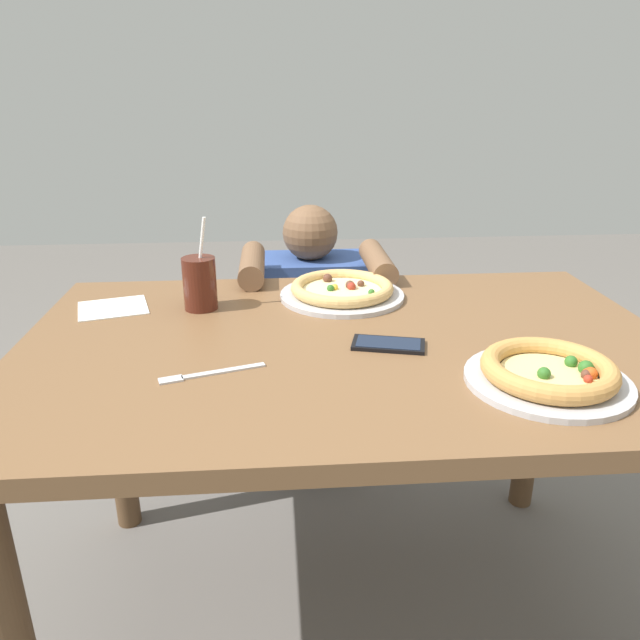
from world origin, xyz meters
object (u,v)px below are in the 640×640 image
Objects in this scene: pizza_far at (342,290)px; diner_seated at (311,354)px; fork at (207,374)px; cell_phone at (388,344)px; pizza_near at (549,373)px; drink_cup_colored at (200,283)px.

pizza_far is 0.56m from diner_seated.
fork is 0.22× the size of diner_seated.
pizza_far is 0.32m from cell_phone.
drink_cup_colored is (-0.67, 0.45, 0.04)m from pizza_near.
drink_cup_colored is 0.70m from diner_seated.
diner_seated is at bearing 111.84° from pizza_near.
diner_seated reaches higher than pizza_near.
drink_cup_colored is at bearing 147.49° from cell_phone.
fork is (-0.30, -0.42, -0.02)m from pizza_far.
cell_phone is at bearing -32.51° from drink_cup_colored.
drink_cup_colored reaches higher than fork.
pizza_far is at bearing 122.13° from pizza_near.
pizza_near is at bearing -68.16° from diner_seated.
cell_phone is at bearing 16.25° from fork.
pizza_near is 1.82× the size of cell_phone.
cell_phone is (0.41, -0.26, -0.06)m from drink_cup_colored.
pizza_far is at bearing 8.85° from drink_cup_colored.
pizza_near is 1.50× the size of fork.
cell_phone is (-0.26, 0.19, -0.02)m from pizza_near.
fork is 0.95m from diner_seated.
diner_seated is at bearing 98.88° from cell_phone.
diner_seated reaches higher than fork.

